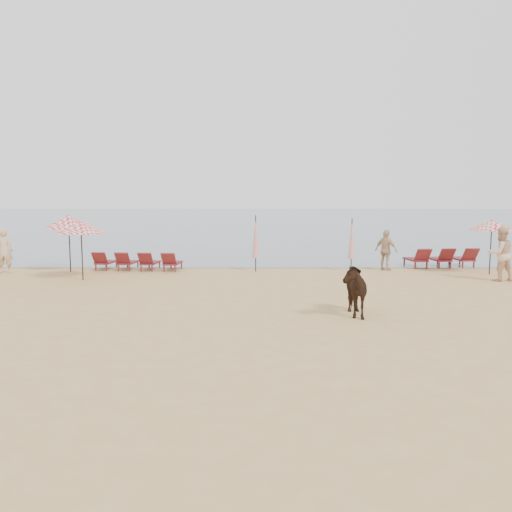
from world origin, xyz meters
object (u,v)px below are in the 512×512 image
at_px(beachgoer_left, 4,251).
at_px(beachgoer_right_b, 386,250).
at_px(lounger_cluster_left, 138,261).
at_px(lounger_cluster_right, 441,258).
at_px(umbrella_open_left_a, 81,228).
at_px(umbrella_closed_left, 256,237).
at_px(cow, 351,289).
at_px(umbrella_open_left_b, 69,221).
at_px(umbrella_closed_right, 352,239).
at_px(umbrella_open_right, 492,225).
at_px(beachgoer_right_a, 500,254).

height_order(beachgoer_left, beachgoer_right_b, beachgoer_left).
xyz_separation_m(lounger_cluster_left, lounger_cluster_right, (13.01, 0.97, 0.04)).
xyz_separation_m(umbrella_open_left_a, umbrella_closed_left, (6.35, 2.31, -0.50)).
relative_size(cow, beachgoer_left, 0.90).
bearing_deg(umbrella_closed_left, beachgoer_right_b, 2.96).
xyz_separation_m(lounger_cluster_left, umbrella_open_left_b, (-2.68, -0.37, 1.69)).
distance_m(umbrella_open_left_b, umbrella_closed_right, 11.57).
bearing_deg(umbrella_open_left_b, umbrella_closed_right, 3.35).
distance_m(lounger_cluster_left, umbrella_closed_left, 5.04).
bearing_deg(cow, umbrella_open_right, 44.49).
bearing_deg(cow, beachgoer_right_a, 38.81).
height_order(umbrella_open_left_b, cow, umbrella_open_left_b).
height_order(lounger_cluster_right, umbrella_open_left_b, umbrella_open_left_b).
bearing_deg(lounger_cluster_right, beachgoer_right_a, -83.28).
height_order(lounger_cluster_left, beachgoer_left, beachgoer_left).
height_order(umbrella_open_left_a, umbrella_open_left_b, umbrella_open_left_b).
relative_size(lounger_cluster_left, beachgoer_left, 1.96).
height_order(lounger_cluster_left, umbrella_closed_right, umbrella_closed_right).
bearing_deg(umbrella_open_left_a, beachgoer_right_b, 0.89).
bearing_deg(umbrella_closed_right, beachgoer_right_a, -25.47).
bearing_deg(umbrella_closed_right, beachgoer_right_b, 11.99).
bearing_deg(lounger_cluster_right, umbrella_closed_left, -177.82).
distance_m(umbrella_open_left_a, umbrella_closed_left, 6.78).
distance_m(umbrella_open_left_a, cow, 10.50).
relative_size(umbrella_open_left_a, umbrella_open_right, 0.99).
bearing_deg(beachgoer_right_a, lounger_cluster_left, -19.54).
xyz_separation_m(cow, beachgoer_right_a, (6.44, 5.47, 0.30)).
height_order(lounger_cluster_right, umbrella_open_left_a, umbrella_open_left_a).
xyz_separation_m(lounger_cluster_right, umbrella_closed_right, (-4.14, -1.22, 0.93)).
bearing_deg(beachgoer_left, umbrella_open_left_b, 176.33).
bearing_deg(umbrella_open_left_a, beachgoer_right_a, -11.86).
distance_m(lounger_cluster_right, umbrella_open_right, 2.78).
relative_size(lounger_cluster_left, umbrella_open_left_b, 1.49).
distance_m(lounger_cluster_right, umbrella_closed_left, 8.23).
bearing_deg(umbrella_open_left_b, beachgoer_right_b, 4.69).
bearing_deg(umbrella_open_left_a, umbrella_closed_right, 0.95).
relative_size(umbrella_open_left_a, beachgoer_right_b, 1.26).
relative_size(umbrella_closed_left, beachgoer_right_a, 1.18).
relative_size(umbrella_open_right, beachgoer_left, 1.19).
height_order(lounger_cluster_left, beachgoer_right_b, beachgoer_right_b).
xyz_separation_m(umbrella_open_left_a, umbrella_open_left_b, (-1.26, 2.16, 0.15)).
height_order(umbrella_open_left_b, umbrella_closed_left, umbrella_open_left_b).
bearing_deg(cow, beachgoer_right_b, 68.36).
height_order(lounger_cluster_left, cow, cow).
height_order(lounger_cluster_left, lounger_cluster_right, lounger_cluster_right).
relative_size(umbrella_open_left_a, cow, 1.32).
height_order(lounger_cluster_left, beachgoer_right_a, beachgoer_right_a).
relative_size(lounger_cluster_right, cow, 1.78).
bearing_deg(umbrella_closed_right, umbrella_open_left_a, -167.53).
xyz_separation_m(lounger_cluster_right, beachgoer_right_a, (0.82, -3.59, 0.57)).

